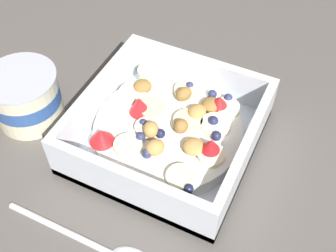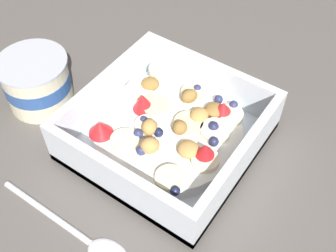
{
  "view_description": "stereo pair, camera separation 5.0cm",
  "coord_description": "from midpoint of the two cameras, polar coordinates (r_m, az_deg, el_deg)",
  "views": [
    {
      "loc": [
        -0.3,
        -0.15,
        0.41
      ],
      "look_at": [
        -0.02,
        -0.01,
        0.03
      ],
      "focal_mm": 45.41,
      "sensor_mm": 36.0,
      "label": 1
    },
    {
      "loc": [
        -0.28,
        -0.19,
        0.41
      ],
      "look_at": [
        -0.02,
        -0.01,
        0.03
      ],
      "focal_mm": 45.41,
      "sensor_mm": 36.0,
      "label": 2
    }
  ],
  "objects": [
    {
      "name": "ground_plane",
      "position": [
        0.53,
        2.48,
        -0.59
      ],
      "size": [
        2.4,
        2.4,
        0.0
      ],
      "primitive_type": "plane",
      "color": "#56514C"
    },
    {
      "name": "fruit_bowl",
      "position": [
        0.5,
        2.95,
        -0.79
      ],
      "size": [
        0.2,
        0.2,
        0.06
      ],
      "color": "white",
      "rests_on": "ground"
    },
    {
      "name": "spoon",
      "position": [
        0.45,
        -7.55,
        -15.12
      ],
      "size": [
        0.03,
        0.17,
        0.01
      ],
      "color": "silver",
      "rests_on": "ground"
    },
    {
      "name": "yogurt_cup",
      "position": [
        0.56,
        -14.77,
        5.64
      ],
      "size": [
        0.09,
        0.09,
        0.07
      ],
      "color": "beige",
      "rests_on": "ground"
    }
  ]
}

